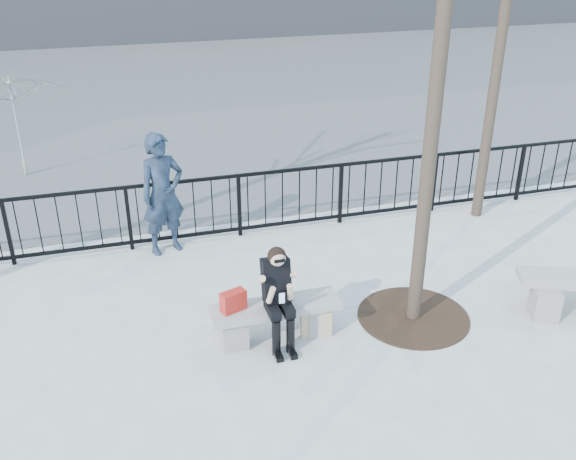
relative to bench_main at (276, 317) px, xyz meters
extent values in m
plane|color=#9E9E99|center=(0.00, 0.00, -0.30)|extent=(120.00, 120.00, 0.00)
cube|color=#474747|center=(0.00, 15.00, -0.30)|extent=(60.00, 23.00, 0.01)
cube|color=black|center=(0.00, 3.00, 0.78)|extent=(14.00, 0.05, 0.05)
cube|color=black|center=(0.00, 3.00, -0.18)|extent=(14.00, 0.05, 0.05)
cube|color=#2D2D30|center=(3.00, 21.96, 0.90)|extent=(18.00, 0.08, 2.40)
cylinder|color=black|center=(1.90, -0.10, 3.45)|extent=(0.18, 0.18, 7.50)
cylinder|color=black|center=(4.50, 2.60, 3.20)|extent=(0.18, 0.18, 7.00)
cylinder|color=black|center=(1.90, -0.10, -0.29)|extent=(1.50, 1.50, 0.02)
cube|color=slate|center=(-0.55, 0.00, -0.10)|extent=(0.32, 0.38, 0.40)
cube|color=slate|center=(0.55, 0.00, -0.10)|extent=(0.32, 0.38, 0.40)
cube|color=gray|center=(0.00, 0.00, 0.14)|extent=(1.65, 0.46, 0.09)
cube|color=slate|center=(3.61, -0.56, -0.09)|extent=(0.33, 0.40, 0.42)
cube|color=#B41D16|center=(-0.53, 0.02, 0.32)|extent=(0.35, 0.25, 0.26)
cube|color=beige|center=(0.50, -0.11, -0.11)|extent=(0.41, 0.19, 0.38)
imported|color=black|center=(-1.05, 2.80, 0.68)|extent=(0.83, 0.68, 1.97)
imported|color=yellow|center=(-3.50, 6.97, 0.74)|extent=(2.83, 2.86, 2.08)
camera|label=1|loc=(-1.78, -6.59, 4.57)|focal=40.00mm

